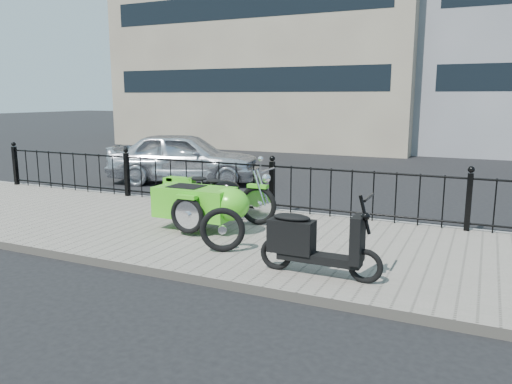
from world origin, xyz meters
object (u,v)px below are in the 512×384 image
at_px(motorcycle_sidecar, 208,201).
at_px(sedan_car, 184,157).
at_px(scooter, 311,243).
at_px(spare_tire, 222,230).

distance_m(motorcycle_sidecar, sedan_car, 5.42).
bearing_deg(sedan_car, scooter, -153.37).
bearing_deg(spare_tire, scooter, -13.94).
xyz_separation_m(spare_tire, sedan_car, (-4.08, 5.33, 0.25)).
xyz_separation_m(motorcycle_sidecar, sedan_car, (-3.27, 4.32, 0.10)).
distance_m(scooter, spare_tire, 1.48).
bearing_deg(sedan_car, spare_tire, -160.05).
height_order(scooter, sedan_car, sedan_car).
xyz_separation_m(scooter, sedan_car, (-5.52, 5.68, 0.16)).
xyz_separation_m(scooter, spare_tire, (-1.43, 0.36, -0.09)).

